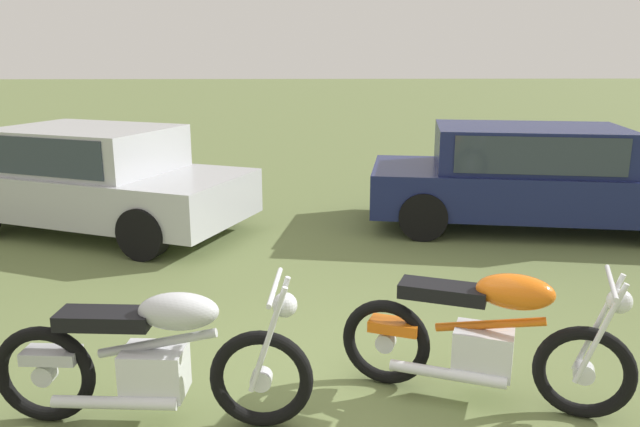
# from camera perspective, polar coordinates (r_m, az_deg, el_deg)

# --- Properties ---
(ground_plane) EXTENTS (120.00, 120.00, 0.00)m
(ground_plane) POSITION_cam_1_polar(r_m,az_deg,el_deg) (4.61, 1.26, -16.80)
(ground_plane) COLOR olive
(motorcycle_silver) EXTENTS (2.12, 0.64, 1.02)m
(motorcycle_silver) POSITION_cam_1_polar(r_m,az_deg,el_deg) (4.29, -14.90, -12.62)
(motorcycle_silver) COLOR black
(motorcycle_silver) RESTS_ON ground
(motorcycle_orange) EXTENTS (1.91, 0.99, 1.02)m
(motorcycle_orange) POSITION_cam_1_polar(r_m,az_deg,el_deg) (4.56, 14.81, -10.83)
(motorcycle_orange) COLOR black
(motorcycle_orange) RESTS_ON ground
(car_silver) EXTENTS (4.45, 3.27, 1.43)m
(car_silver) POSITION_cam_1_polar(r_m,az_deg,el_deg) (9.11, -19.89, 3.44)
(car_silver) COLOR #B2B5BA
(car_silver) RESTS_ON ground
(car_navy) EXTENTS (4.79, 2.53, 1.43)m
(car_navy) POSITION_cam_1_polar(r_m,az_deg,el_deg) (9.18, 18.89, 3.61)
(car_navy) COLOR #161E4C
(car_navy) RESTS_ON ground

